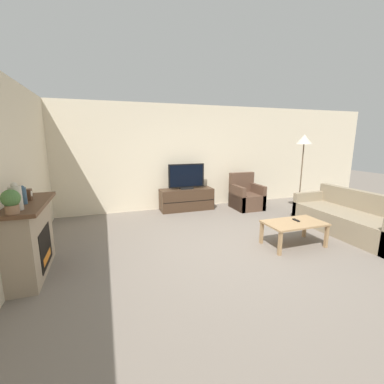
# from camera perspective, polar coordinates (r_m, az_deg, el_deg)

# --- Properties ---
(ground_plane) EXTENTS (24.00, 24.00, 0.00)m
(ground_plane) POSITION_cam_1_polar(r_m,az_deg,el_deg) (4.46, 9.88, -12.77)
(ground_plane) COLOR slate
(wall_back) EXTENTS (12.00, 0.06, 2.70)m
(wall_back) POSITION_cam_1_polar(r_m,az_deg,el_deg) (6.86, -1.94, 7.69)
(wall_back) COLOR beige
(wall_back) RESTS_ON ground
(fireplace) EXTENTS (0.46, 1.31, 1.02)m
(fireplace) POSITION_cam_1_polar(r_m,az_deg,el_deg) (4.14, -32.32, -8.66)
(fireplace) COLOR tan
(fireplace) RESTS_ON ground
(mantel_vase_left) EXTENTS (0.14, 0.14, 0.33)m
(mantel_vase_left) POSITION_cam_1_polar(r_m,az_deg,el_deg) (3.61, -34.57, -0.98)
(mantel_vase_left) COLOR beige
(mantel_vase_left) RESTS_ON fireplace
(mantel_vase_centre_left) EXTENTS (0.08, 0.08, 0.24)m
(mantel_vase_centre_left) POSITION_cam_1_polar(r_m,az_deg,el_deg) (3.89, -33.38, -0.62)
(mantel_vase_centre_left) COLOR #385670
(mantel_vase_centre_left) RESTS_ON fireplace
(mantel_clock) EXTENTS (0.08, 0.11, 0.15)m
(mantel_clock) POSITION_cam_1_polar(r_m,az_deg,el_deg) (4.12, -32.55, -0.49)
(mantel_clock) COLOR brown
(mantel_clock) RESTS_ON fireplace
(potted_plant) EXTENTS (0.19, 0.19, 0.27)m
(potted_plant) POSITION_cam_1_polar(r_m,az_deg,el_deg) (3.46, -35.27, -1.55)
(potted_plant) COLOR #936B4C
(potted_plant) RESTS_ON fireplace
(tv_stand) EXTENTS (1.38, 0.49, 0.56)m
(tv_stand) POSITION_cam_1_polar(r_m,az_deg,el_deg) (6.72, -1.23, -1.64)
(tv_stand) COLOR #422D1E
(tv_stand) RESTS_ON ground
(tv) EXTENTS (0.95, 0.18, 0.65)m
(tv) POSITION_cam_1_polar(r_m,az_deg,el_deg) (6.61, -1.24, 3.30)
(tv) COLOR black
(tv) RESTS_ON tv_stand
(armchair) EXTENTS (0.70, 0.76, 0.93)m
(armchair) POSITION_cam_1_polar(r_m,az_deg,el_deg) (7.02, 11.89, -1.14)
(armchair) COLOR brown
(armchair) RESTS_ON ground
(coffee_table) EXTENTS (1.03, 0.59, 0.43)m
(coffee_table) POSITION_cam_1_polar(r_m,az_deg,el_deg) (4.81, 21.76, -6.83)
(coffee_table) COLOR #A37F56
(coffee_table) RESTS_ON ground
(remote) EXTENTS (0.04, 0.15, 0.02)m
(remote) POSITION_cam_1_polar(r_m,az_deg,el_deg) (4.88, 22.12, -5.81)
(remote) COLOR black
(remote) RESTS_ON coffee_table
(couch) EXTENTS (0.92, 2.12, 0.81)m
(couch) POSITION_cam_1_polar(r_m,az_deg,el_deg) (5.99, 31.67, -5.19)
(couch) COLOR gray
(couch) RESTS_ON ground
(floor_lamp) EXTENTS (0.37, 0.37, 1.93)m
(floor_lamp) POSITION_cam_1_polar(r_m,az_deg,el_deg) (6.64, 23.61, 9.71)
(floor_lamp) COLOR black
(floor_lamp) RESTS_ON ground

